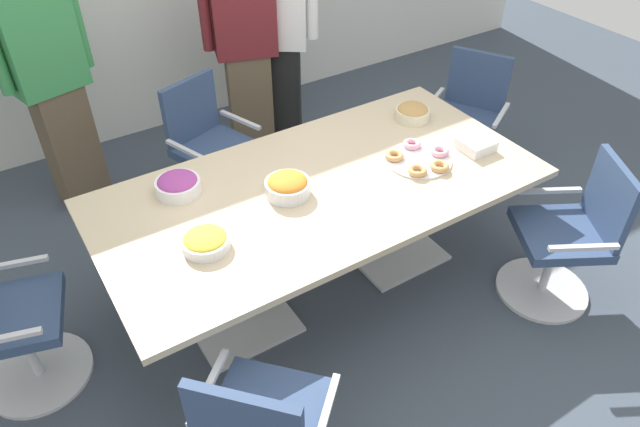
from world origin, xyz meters
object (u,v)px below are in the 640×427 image
(snack_bowl_candy_mix, at_px, (178,184))
(person_standing_2, at_px, (277,35))
(snack_bowl_chips_orange, at_px, (288,186))
(office_chair_2, at_px, (465,125))
(donut_platter, at_px, (420,159))
(napkin_pile, at_px, (476,144))
(office_chair_3, at_px, (212,154))
(snack_bowl_chips_yellow, at_px, (205,241))
(office_chair_4, at_px, (4,327))
(person_standing_1, at_px, (246,44))
(person_standing_0, at_px, (50,76))
(office_chair_1, at_px, (567,241))
(conference_table, at_px, (320,203))
(snack_bowl_cookies, at_px, (412,112))

(snack_bowl_candy_mix, bearing_deg, person_standing_2, 43.51)
(snack_bowl_chips_orange, bearing_deg, office_chair_2, 13.80)
(donut_platter, distance_m, napkin_pile, 0.37)
(office_chair_3, height_order, donut_platter, office_chair_3)
(snack_bowl_chips_yellow, height_order, snack_bowl_chips_orange, snack_bowl_chips_orange)
(office_chair_4, height_order, donut_platter, office_chair_4)
(snack_bowl_candy_mix, bearing_deg, snack_bowl_chips_yellow, -96.66)
(person_standing_1, xyz_separation_m, napkin_pile, (0.59, -1.77, -0.11))
(snack_bowl_chips_orange, bearing_deg, person_standing_1, 70.48)
(office_chair_4, xyz_separation_m, person_standing_1, (2.03, 1.34, 0.49))
(person_standing_2, distance_m, donut_platter, 1.69)
(person_standing_2, height_order, snack_bowl_chips_orange, person_standing_2)
(person_standing_0, relative_size, snack_bowl_chips_yellow, 7.88)
(office_chair_2, bearing_deg, person_standing_1, 17.32)
(person_standing_2, height_order, snack_bowl_chips_yellow, person_standing_2)
(person_standing_1, distance_m, donut_platter, 1.72)
(person_standing_2, bearing_deg, office_chair_1, 137.90)
(office_chair_2, height_order, office_chair_3, same)
(conference_table, relative_size, snack_bowl_chips_orange, 10.03)
(conference_table, height_order, snack_bowl_candy_mix, snack_bowl_candy_mix)
(office_chair_3, height_order, snack_bowl_chips_orange, office_chair_3)
(office_chair_1, xyz_separation_m, office_chair_3, (-1.33, 1.91, 0.00))
(office_chair_4, xyz_separation_m, snack_bowl_cookies, (2.53, 0.04, 0.39))
(office_chair_2, distance_m, donut_platter, 1.17)
(office_chair_3, bearing_deg, person_standing_1, -157.89)
(office_chair_3, xyz_separation_m, person_standing_0, (-0.79, 0.56, 0.55))
(person_standing_2, relative_size, snack_bowl_cookies, 8.10)
(donut_platter, bearing_deg, snack_bowl_chips_yellow, -179.27)
(snack_bowl_cookies, xyz_separation_m, napkin_pile, (0.09, -0.47, -0.02))
(office_chair_4, xyz_separation_m, snack_bowl_chips_yellow, (0.94, -0.37, 0.38))
(office_chair_1, bearing_deg, snack_bowl_chips_yellow, 99.51)
(conference_table, xyz_separation_m, office_chair_4, (-1.66, 0.24, -0.22))
(snack_bowl_chips_yellow, bearing_deg, snack_bowl_chips_orange, 15.81)
(conference_table, height_order, person_standing_1, person_standing_1)
(snack_bowl_chips_yellow, bearing_deg, person_standing_0, 98.02)
(person_standing_2, relative_size, snack_bowl_candy_mix, 7.37)
(conference_table, bearing_deg, napkin_pile, -11.34)
(person_standing_2, bearing_deg, office_chair_4, 65.61)
(office_chair_4, distance_m, donut_platter, 2.32)
(person_standing_2, bearing_deg, snack_bowl_cookies, 136.20)
(conference_table, height_order, office_chair_3, office_chair_3)
(conference_table, height_order, napkin_pile, napkin_pile)
(person_standing_2, bearing_deg, person_standing_1, 31.92)
(office_chair_2, xyz_separation_m, office_chair_3, (-1.74, 0.65, 0.00))
(conference_table, xyz_separation_m, snack_bowl_cookies, (0.86, 0.28, 0.17))
(person_standing_0, xyz_separation_m, snack_bowl_cookies, (1.84, -1.38, -0.16))
(person_standing_1, relative_size, snack_bowl_cookies, 7.98)
(person_standing_1, distance_m, snack_bowl_chips_orange, 1.66)
(office_chair_3, bearing_deg, office_chair_4, 10.64)
(conference_table, height_order, office_chair_2, office_chair_2)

